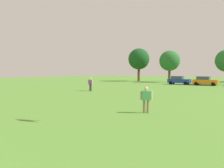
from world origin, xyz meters
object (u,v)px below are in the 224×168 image
(bystander_midfield, at_px, (90,83))
(adult_bystander, at_px, (146,97))
(tree_center, at_px, (170,61))
(parked_car_blue_0, at_px, (179,80))
(parked_car_orange_1, at_px, (205,81))
(tree_far_left, at_px, (139,59))

(bystander_midfield, bearing_deg, adult_bystander, 156.98)
(adult_bystander, distance_m, tree_center, 39.80)
(adult_bystander, bearing_deg, parked_car_blue_0, 70.43)
(bystander_midfield, relative_size, tree_center, 0.23)
(parked_car_blue_0, xyz_separation_m, tree_center, (-4.61, 7.56, 4.34))
(parked_car_orange_1, bearing_deg, adult_bystander, -85.72)
(adult_bystander, relative_size, tree_far_left, 0.19)
(parked_car_orange_1, bearing_deg, bystander_midfield, -116.47)
(parked_car_blue_0, height_order, tree_center, tree_center)
(parked_car_orange_1, relative_size, tree_far_left, 0.49)
(bystander_midfield, distance_m, tree_far_left, 30.44)
(parked_car_blue_0, bearing_deg, parked_car_orange_1, -1.10)
(bystander_midfield, height_order, tree_center, tree_center)
(parked_car_orange_1, relative_size, tree_center, 0.56)
(adult_bystander, bearing_deg, parked_car_orange_1, 61.36)
(parked_car_orange_1, bearing_deg, tree_far_left, 155.67)
(bystander_midfield, xyz_separation_m, parked_car_blue_0, (5.43, 20.88, -0.20))
(bystander_midfield, relative_size, tree_far_left, 0.20)
(adult_bystander, distance_m, parked_car_orange_1, 30.21)
(adult_bystander, xyz_separation_m, tree_far_left, (-20.44, 38.35, 4.97))
(tree_center, bearing_deg, adult_bystander, -72.68)
(adult_bystander, height_order, tree_center, tree_center)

